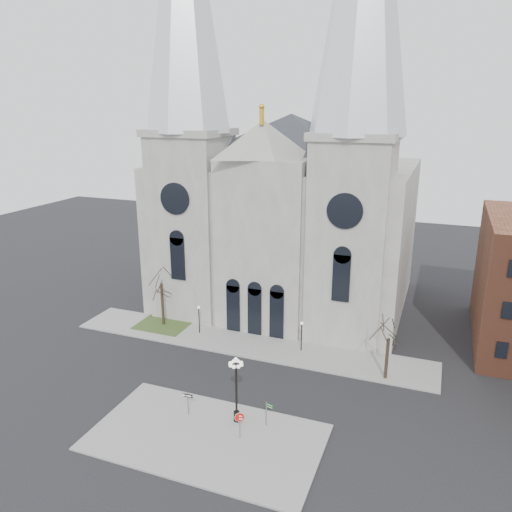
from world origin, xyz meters
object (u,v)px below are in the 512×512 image
(globe_lamp, at_px, (236,382))
(street_name_sign, at_px, (267,412))
(one_way_sign, at_px, (188,400))
(stop_sign, at_px, (240,420))

(globe_lamp, height_order, street_name_sign, globe_lamp)
(one_way_sign, bearing_deg, stop_sign, -16.71)
(stop_sign, relative_size, one_way_sign, 1.11)
(stop_sign, distance_m, globe_lamp, 2.97)
(globe_lamp, bearing_deg, one_way_sign, -171.45)
(stop_sign, distance_m, street_name_sign, 2.69)
(one_way_sign, bearing_deg, globe_lamp, 5.90)
(one_way_sign, relative_size, street_name_sign, 0.96)
(globe_lamp, distance_m, street_name_sign, 3.47)
(stop_sign, relative_size, globe_lamp, 0.40)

